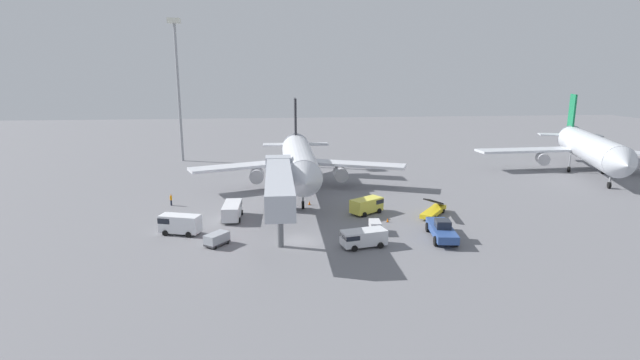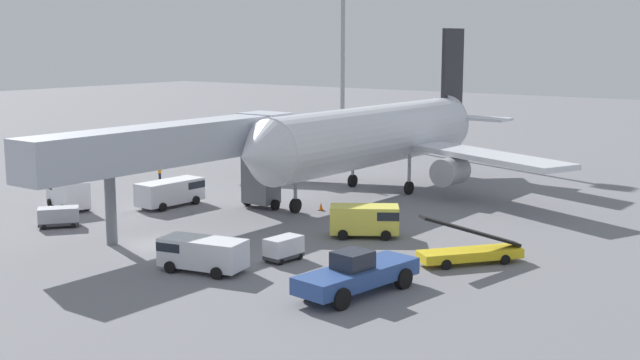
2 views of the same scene
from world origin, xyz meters
name	(u,v)px [view 1 (image 1 of 2)]	position (x,y,z in m)	size (l,w,h in m)	color
ground_plane	(299,241)	(0.00, 0.00, 0.00)	(300.00, 300.00, 0.00)	slate
airplane_at_gate	(299,160)	(1.54, 24.27, 4.85)	(35.38, 33.93, 13.97)	silver
jet_bridge	(279,183)	(-2.03, 4.92, 5.59)	(3.48, 22.77, 7.36)	#B2B7C1
pushback_tug	(442,230)	(16.26, -0.92, 1.07)	(3.40, 7.66, 2.33)	#2D4C8E
belt_loader_truck	(433,210)	(18.35, 7.84, 0.75)	(5.05, 5.92, 3.04)	yellow
service_van_mid_left	(362,237)	(6.77, -2.54, 1.09)	(5.21, 3.10, 1.87)	silver
service_van_rear_left	(179,223)	(-13.82, 3.87, 1.31)	(5.05, 3.21, 2.31)	white
service_van_mid_center	(232,210)	(-8.09, 9.38, 1.18)	(2.54, 5.60, 2.04)	silver
service_van_near_right	(367,205)	(9.83, 9.86, 1.19)	(4.89, 4.20, 2.08)	#E5DB4C
baggage_cart_far_left	(375,226)	(9.16, 1.94, 0.79)	(1.44, 2.41, 1.42)	#38383D
baggage_cart_near_center	(217,239)	(-9.04, -0.46, 0.78)	(2.83, 3.05, 1.39)	#38383D
ground_crew_worker_foreground	(171,199)	(-17.25, 16.59, 0.88)	(0.41, 0.41, 1.67)	#1E2333
safety_cone_alpha	(388,220)	(11.66, 5.78, 0.26)	(0.35, 0.35, 0.53)	black
safety_cone_bravo	(309,203)	(2.42, 14.89, 0.30)	(0.39, 0.39, 0.60)	black
airplane_background	(589,148)	(56.17, 31.09, 4.89)	(38.58, 36.33, 14.13)	silver
apron_light_mast	(177,66)	(-21.80, 52.66, 19.92)	(2.40, 2.40, 29.31)	#93969B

